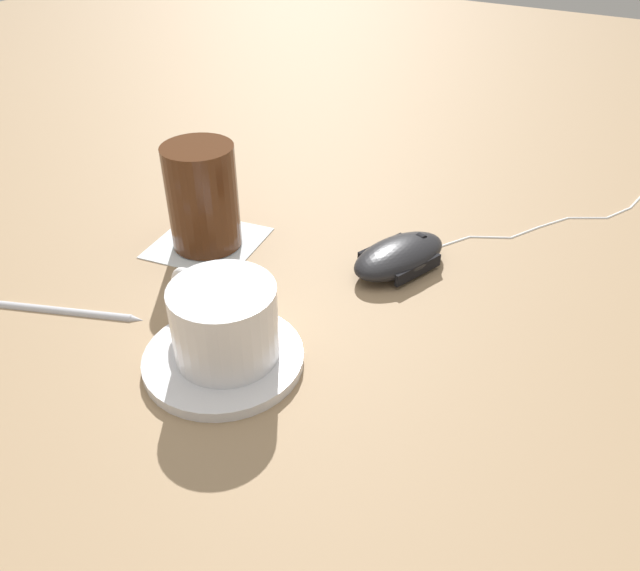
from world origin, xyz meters
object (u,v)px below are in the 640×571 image
(saucer, at_px, (224,359))
(computer_mouse, at_px, (399,256))
(coffee_cup, at_px, (223,321))
(pen, at_px, (68,309))
(drinking_glass, at_px, (203,197))

(saucer, xyz_separation_m, computer_mouse, (-0.07, -0.22, 0.01))
(saucer, relative_size, coffee_cup, 1.17)
(computer_mouse, distance_m, pen, 0.34)
(drinking_glass, distance_m, pen, 0.18)
(saucer, relative_size, drinking_glass, 1.21)
(saucer, height_order, coffee_cup, coffee_cup)
(computer_mouse, height_order, drinking_glass, drinking_glass)
(coffee_cup, xyz_separation_m, computer_mouse, (-0.07, -0.21, -0.03))
(computer_mouse, distance_m, drinking_glass, 0.22)
(computer_mouse, relative_size, pen, 0.93)
(computer_mouse, bearing_deg, pen, 44.82)
(computer_mouse, relative_size, drinking_glass, 1.14)
(saucer, distance_m, computer_mouse, 0.23)
(pen, bearing_deg, saucer, -173.11)
(computer_mouse, bearing_deg, coffee_cup, 72.99)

